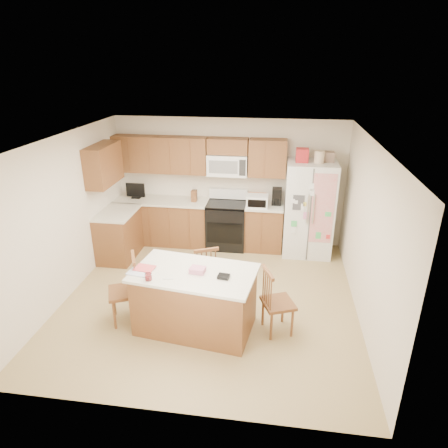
% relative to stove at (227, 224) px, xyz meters
% --- Properties ---
extents(ground, '(4.50, 4.50, 0.00)m').
position_rel_stove_xyz_m(ground, '(0.00, -1.94, -0.47)').
color(ground, tan).
rests_on(ground, ground).
extents(room_shell, '(4.60, 4.60, 2.52)m').
position_rel_stove_xyz_m(room_shell, '(0.00, -1.94, 0.97)').
color(room_shell, beige).
rests_on(room_shell, ground).
extents(cabinetry, '(3.36, 1.56, 2.15)m').
position_rel_stove_xyz_m(cabinetry, '(-0.98, -0.15, 0.44)').
color(cabinetry, brown).
rests_on(cabinetry, ground).
extents(stove, '(0.76, 0.65, 1.13)m').
position_rel_stove_xyz_m(stove, '(0.00, 0.00, 0.00)').
color(stove, black).
rests_on(stove, ground).
extents(refrigerator, '(0.90, 0.79, 2.04)m').
position_rel_stove_xyz_m(refrigerator, '(1.57, -0.06, 0.45)').
color(refrigerator, white).
rests_on(refrigerator, ground).
extents(island, '(1.75, 1.17, 0.98)m').
position_rel_stove_xyz_m(island, '(-0.07, -2.69, -0.02)').
color(island, brown).
rests_on(island, ground).
extents(windsor_chair_left, '(0.56, 0.57, 1.01)m').
position_rel_stove_xyz_m(windsor_chair_left, '(-1.08, -2.66, 0.01)').
color(windsor_chair_left, brown).
rests_on(windsor_chair_left, ground).
extents(windsor_chair_back, '(0.52, 0.51, 0.92)m').
position_rel_stove_xyz_m(windsor_chair_back, '(-0.08, -1.92, -0.04)').
color(windsor_chair_back, brown).
rests_on(windsor_chair_back, ground).
extents(windsor_chair_right, '(0.53, 0.54, 0.97)m').
position_rel_stove_xyz_m(windsor_chair_right, '(1.04, -2.62, -0.01)').
color(windsor_chair_right, brown).
rests_on(windsor_chair_right, ground).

